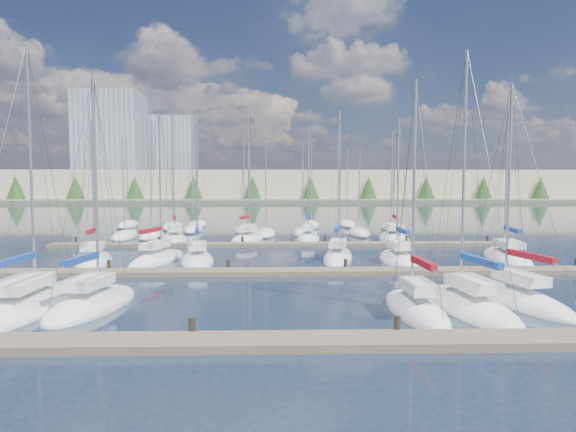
{
  "coord_description": "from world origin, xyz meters",
  "views": [
    {
      "loc": [
        -0.73,
        -15.44,
        6.06
      ],
      "look_at": [
        0.0,
        14.0,
        4.0
      ],
      "focal_mm": 30.0,
      "sensor_mm": 36.0,
      "label": 1
    }
  ],
  "objects_px": {
    "sailboat_e": "(468,306)",
    "sailboat_m": "(507,258)",
    "sailboat_k": "(338,257)",
    "sailboat_n": "(175,239)",
    "sailboat_f": "(514,299)",
    "sailboat_d": "(416,310)",
    "sailboat_l": "(399,260)",
    "sailboat_h": "(94,261)",
    "sailboat_j": "(198,260)",
    "sailboat_p": "(308,238)",
    "sailboat_i": "(158,259)",
    "sailboat_b": "(27,306)",
    "sailboat_q": "(394,238)",
    "sailboat_c": "(93,304)",
    "sailboat_o": "(247,239)"
  },
  "relations": [
    {
      "from": "sailboat_e",
      "to": "sailboat_m",
      "type": "height_order",
      "value": "sailboat_e"
    },
    {
      "from": "sailboat_k",
      "to": "sailboat_n",
      "type": "distance_m",
      "value": 19.73
    },
    {
      "from": "sailboat_e",
      "to": "sailboat_f",
      "type": "height_order",
      "value": "sailboat_e"
    },
    {
      "from": "sailboat_d",
      "to": "sailboat_e",
      "type": "relative_size",
      "value": 0.88
    },
    {
      "from": "sailboat_l",
      "to": "sailboat_h",
      "type": "height_order",
      "value": "sailboat_l"
    },
    {
      "from": "sailboat_j",
      "to": "sailboat_p",
      "type": "distance_m",
      "value": 17.03
    },
    {
      "from": "sailboat_h",
      "to": "sailboat_i",
      "type": "relative_size",
      "value": 0.88
    },
    {
      "from": "sailboat_l",
      "to": "sailboat_i",
      "type": "xyz_separation_m",
      "value": [
        -18.37,
        0.69,
        0.02
      ]
    },
    {
      "from": "sailboat_b",
      "to": "sailboat_q",
      "type": "xyz_separation_m",
      "value": [
        24.42,
        27.57,
        0.0
      ]
    },
    {
      "from": "sailboat_q",
      "to": "sailboat_b",
      "type": "bearing_deg",
      "value": -123.89
    },
    {
      "from": "sailboat_q",
      "to": "sailboat_p",
      "type": "bearing_deg",
      "value": -172.25
    },
    {
      "from": "sailboat_b",
      "to": "sailboat_c",
      "type": "relative_size",
      "value": 1.11
    },
    {
      "from": "sailboat_e",
      "to": "sailboat_f",
      "type": "distance_m",
      "value": 3.21
    },
    {
      "from": "sailboat_b",
      "to": "sailboat_j",
      "type": "bearing_deg",
      "value": 67.08
    },
    {
      "from": "sailboat_c",
      "to": "sailboat_n",
      "type": "bearing_deg",
      "value": 102.45
    },
    {
      "from": "sailboat_b",
      "to": "sailboat_l",
      "type": "bearing_deg",
      "value": 32.79
    },
    {
      "from": "sailboat_c",
      "to": "sailboat_f",
      "type": "height_order",
      "value": "sailboat_c"
    },
    {
      "from": "sailboat_m",
      "to": "sailboat_q",
      "type": "height_order",
      "value": "sailboat_m"
    },
    {
      "from": "sailboat_k",
      "to": "sailboat_c",
      "type": "distance_m",
      "value": 19.89
    },
    {
      "from": "sailboat_l",
      "to": "sailboat_e",
      "type": "relative_size",
      "value": 0.89
    },
    {
      "from": "sailboat_d",
      "to": "sailboat_i",
      "type": "distance_m",
      "value": 21.52
    },
    {
      "from": "sailboat_p",
      "to": "sailboat_m",
      "type": "distance_m",
      "value": 20.03
    },
    {
      "from": "sailboat_m",
      "to": "sailboat_q",
      "type": "relative_size",
      "value": 1.01
    },
    {
      "from": "sailboat_f",
      "to": "sailboat_m",
      "type": "bearing_deg",
      "value": 53.91
    },
    {
      "from": "sailboat_n",
      "to": "sailboat_c",
      "type": "height_order",
      "value": "sailboat_n"
    },
    {
      "from": "sailboat_m",
      "to": "sailboat_n",
      "type": "bearing_deg",
      "value": 165.48
    },
    {
      "from": "sailboat_e",
      "to": "sailboat_q",
      "type": "height_order",
      "value": "sailboat_e"
    },
    {
      "from": "sailboat_h",
      "to": "sailboat_n",
      "type": "bearing_deg",
      "value": 65.62
    },
    {
      "from": "sailboat_e",
      "to": "sailboat_b",
      "type": "relative_size",
      "value": 0.98
    },
    {
      "from": "sailboat_q",
      "to": "sailboat_c",
      "type": "relative_size",
      "value": 1.02
    },
    {
      "from": "sailboat_l",
      "to": "sailboat_q",
      "type": "bearing_deg",
      "value": 77.89
    },
    {
      "from": "sailboat_l",
      "to": "sailboat_p",
      "type": "relative_size",
      "value": 0.95
    },
    {
      "from": "sailboat_k",
      "to": "sailboat_j",
      "type": "relative_size",
      "value": 1.04
    },
    {
      "from": "sailboat_o",
      "to": "sailboat_q",
      "type": "xyz_separation_m",
      "value": [
        15.51,
        0.7,
        -0.02
      ]
    },
    {
      "from": "sailboat_j",
      "to": "sailboat_q",
      "type": "xyz_separation_m",
      "value": [
        18.46,
        14.26,
        -0.01
      ]
    },
    {
      "from": "sailboat_j",
      "to": "sailboat_o",
      "type": "height_order",
      "value": "sailboat_o"
    },
    {
      "from": "sailboat_o",
      "to": "sailboat_m",
      "type": "bearing_deg",
      "value": -20.86
    },
    {
      "from": "sailboat_n",
      "to": "sailboat_l",
      "type": "bearing_deg",
      "value": -47.43
    },
    {
      "from": "sailboat_h",
      "to": "sailboat_e",
      "type": "bearing_deg",
      "value": -42.57
    },
    {
      "from": "sailboat_e",
      "to": "sailboat_o",
      "type": "relative_size",
      "value": 0.9
    },
    {
      "from": "sailboat_k",
      "to": "sailboat_e",
      "type": "height_order",
      "value": "sailboat_e"
    },
    {
      "from": "sailboat_d",
      "to": "sailboat_m",
      "type": "xyz_separation_m",
      "value": [
        11.55,
        15.01,
        -0.02
      ]
    },
    {
      "from": "sailboat_h",
      "to": "sailboat_e",
      "type": "distance_m",
      "value": 26.57
    },
    {
      "from": "sailboat_j",
      "to": "sailboat_f",
      "type": "height_order",
      "value": "sailboat_j"
    },
    {
      "from": "sailboat_d",
      "to": "sailboat_q",
      "type": "height_order",
      "value": "sailboat_q"
    },
    {
      "from": "sailboat_n",
      "to": "sailboat_i",
      "type": "height_order",
      "value": "sailboat_n"
    },
    {
      "from": "sailboat_i",
      "to": "sailboat_c",
      "type": "height_order",
      "value": "sailboat_i"
    },
    {
      "from": "sailboat_j",
      "to": "sailboat_c",
      "type": "xyz_separation_m",
      "value": [
        -2.93,
        -13.11,
        -0.01
      ]
    },
    {
      "from": "sailboat_e",
      "to": "sailboat_m",
      "type": "relative_size",
      "value": 1.05
    },
    {
      "from": "sailboat_p",
      "to": "sailboat_l",
      "type": "bearing_deg",
      "value": -62.08
    }
  ]
}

